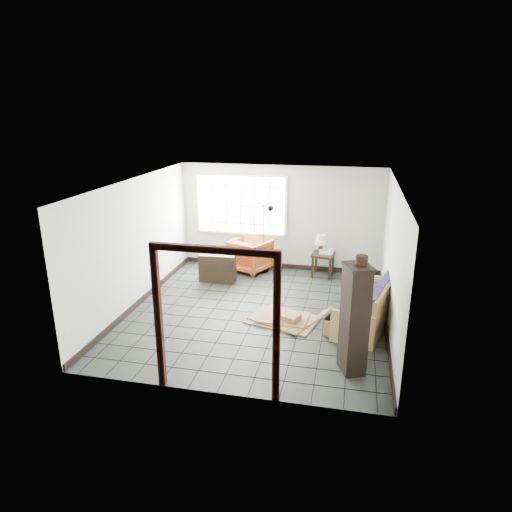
% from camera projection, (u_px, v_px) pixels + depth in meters
% --- Properties ---
extents(ground, '(5.50, 5.50, 0.00)m').
position_uv_depth(ground, '(257.00, 313.00, 9.12)').
color(ground, black).
rests_on(ground, ground).
extents(room_shell, '(5.02, 5.52, 2.61)m').
position_uv_depth(room_shell, '(258.00, 231.00, 8.62)').
color(room_shell, '#B8BFB7').
rests_on(room_shell, ground).
extents(window_panel, '(2.32, 0.08, 1.52)m').
position_uv_depth(window_panel, '(241.00, 205.00, 11.33)').
color(window_panel, silver).
rests_on(window_panel, ground).
extents(doorway_trim, '(1.80, 0.08, 2.20)m').
position_uv_depth(doorway_trim, '(215.00, 304.00, 6.19)').
color(doorway_trim, '#34110B').
rests_on(doorway_trim, ground).
extents(futon_sofa, '(1.27, 2.16, 0.90)m').
position_uv_depth(futon_sofa, '(370.00, 308.00, 8.57)').
color(futon_sofa, olive).
rests_on(futon_sofa, ground).
extents(armchair, '(1.12, 1.09, 0.89)m').
position_uv_depth(armchair, '(250.00, 253.00, 11.35)').
color(armchair, maroon).
rests_on(armchair, ground).
extents(side_table, '(0.57, 0.57, 0.57)m').
position_uv_depth(side_table, '(323.00, 257.00, 10.98)').
color(side_table, black).
rests_on(side_table, ground).
extents(table_lamp, '(0.35, 0.35, 0.45)m').
position_uv_depth(table_lamp, '(321.00, 241.00, 10.89)').
color(table_lamp, black).
rests_on(table_lamp, side_table).
extents(projector, '(0.34, 0.29, 0.11)m').
position_uv_depth(projector, '(327.00, 251.00, 10.94)').
color(projector, silver).
rests_on(projector, side_table).
extents(floor_lamp, '(0.48, 0.46, 1.81)m').
position_uv_depth(floor_lamp, '(266.00, 235.00, 11.02)').
color(floor_lamp, black).
rests_on(floor_lamp, ground).
extents(console_shelf, '(0.86, 0.38, 0.66)m').
position_uv_depth(console_shelf, '(218.00, 268.00, 10.69)').
color(console_shelf, black).
rests_on(console_shelf, ground).
extents(tall_shelf, '(0.52, 0.58, 1.74)m').
position_uv_depth(tall_shelf, '(355.00, 319.00, 6.86)').
color(tall_shelf, black).
rests_on(tall_shelf, ground).
extents(pot, '(0.23, 0.23, 0.13)m').
position_uv_depth(pot, '(362.00, 260.00, 6.61)').
color(pot, black).
rests_on(pot, tall_shelf).
extents(open_box, '(0.84, 0.57, 0.43)m').
position_uv_depth(open_box, '(339.00, 327.00, 8.21)').
color(open_box, brown).
rests_on(open_box, ground).
extents(cardboard_pile, '(1.46, 1.23, 0.19)m').
position_uv_depth(cardboard_pile, '(284.00, 318.00, 8.77)').
color(cardboard_pile, brown).
rests_on(cardboard_pile, ground).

